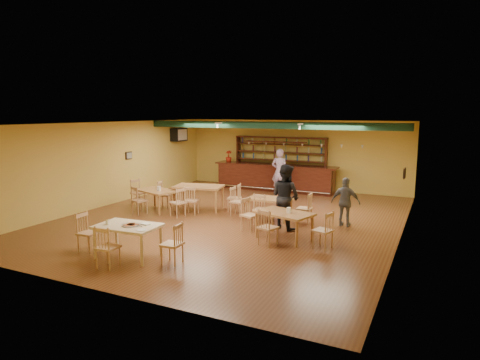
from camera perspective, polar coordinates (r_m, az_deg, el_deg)
The scene contains 23 objects.
floor at distance 13.44m, azimuth -0.94°, elevation -5.23°, with size 12.00×12.00×0.00m, color #5B311A.
ceiling_beam at distance 15.58m, azimuth 3.67°, elevation 7.42°, with size 10.00×0.30×0.25m, color black.
track_rail_left at distance 16.87m, azimuth -1.28°, elevation 7.80°, with size 0.05×2.50×0.05m, color silver.
track_rail_right at distance 15.69m, azimuth 9.30°, elevation 7.58°, with size 0.05×2.50×0.05m, color silver.
ac_unit at distance 19.10m, azimuth -8.27°, elevation 6.10°, with size 0.34×0.70×0.48m, color silver.
picture_left at distance 16.71m, azimuth -14.83°, elevation 3.23°, with size 0.04×0.34×0.28m, color black.
picture_right at distance 12.28m, azimuth 21.38°, elevation 0.85°, with size 0.04×0.34×0.28m, color black.
bar_counter at distance 18.18m, azimuth 4.73°, elevation 0.36°, with size 5.36×0.85×1.13m, color #36110A.
back_bar_hutch at distance 18.69m, azimuth 5.45°, elevation 2.37°, with size 4.15×0.40×2.28m, color #36110A.
poinsettia at distance 18.98m, azimuth -1.55°, elevation 3.24°, with size 0.28×0.28×0.50m, color #AD2210.
dining_table_a at distance 14.71m, azimuth -5.60°, elevation -2.36°, with size 1.65×0.99×0.83m, color olive.
dining_table_b at distance 13.33m, azimuth 4.03°, elevation -3.88°, with size 1.36×0.81×0.68m, color olive.
dining_table_c at distance 14.72m, azimuth -11.20°, elevation -2.70°, with size 1.44×0.86×0.72m, color olive.
dining_table_d at distance 11.31m, azimuth 5.96°, elevation -6.15°, with size 1.46×0.88×0.73m, color olive.
near_table at distance 10.20m, azimuth -14.88°, elevation -8.00°, with size 1.44×0.93×0.77m, color beige.
pizza_tray at distance 10.03m, azimuth -14.52°, elevation -5.94°, with size 0.40×0.40×0.01m, color silver.
parmesan_shaker at distance 10.27m, azimuth -17.51°, elevation -5.44°, with size 0.07×0.07×0.11m, color #EAE5C6.
napkin_stack at distance 10.02m, azimuth -12.63°, elevation -5.84°, with size 0.20×0.15×0.03m, color white.
pizza_server at distance 9.97m, azimuth -13.65°, elevation -5.94°, with size 0.32×0.09×0.00m, color silver.
side_plate at distance 9.59m, azimuth -13.18°, elevation -6.59°, with size 0.22×0.22×0.01m, color white.
patron_bar at distance 17.18m, azimuth 5.38°, elevation 1.11°, with size 0.69×0.45×1.89m, color purple.
patron_right_a at distance 12.19m, azimuth 6.18°, elevation -2.25°, with size 0.91×0.71×1.88m, color black.
patron_right_b at distance 12.79m, azimuth 14.11°, elevation -2.91°, with size 0.85×0.36×1.45m, color slate.
Camera 1 is at (5.83, -11.64, 3.34)m, focal length 31.53 mm.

